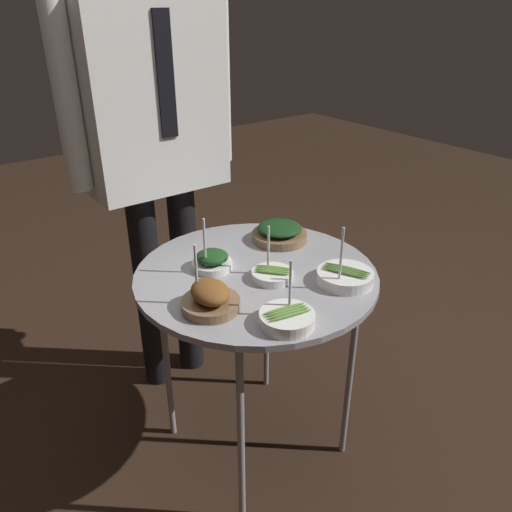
{
  "coord_description": "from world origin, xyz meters",
  "views": [
    {
      "loc": [
        -0.75,
        -0.99,
        1.35
      ],
      "look_at": [
        0.0,
        0.0,
        0.72
      ],
      "focal_mm": 35.0,
      "sensor_mm": 36.0,
      "label": 1
    }
  ],
  "objects_px": {
    "bowl_spinach_back_left": "(280,233)",
    "serving_cart": "(256,285)",
    "bowl_asparagus_back_right": "(272,274)",
    "bowl_asparagus_far_rim": "(345,276)",
    "bowl_asparagus_front_right": "(287,318)",
    "waiter_figure": "(153,120)",
    "bowl_roast_near_rim": "(210,298)",
    "bowl_spinach_front_center": "(212,261)"
  },
  "relations": [
    {
      "from": "bowl_roast_near_rim",
      "to": "bowl_asparagus_front_right",
      "type": "relative_size",
      "value": 1.09
    },
    {
      "from": "bowl_roast_near_rim",
      "to": "bowl_asparagus_front_right",
      "type": "distance_m",
      "value": 0.2
    },
    {
      "from": "serving_cart",
      "to": "bowl_asparagus_front_right",
      "type": "relative_size",
      "value": 4.52
    },
    {
      "from": "serving_cart",
      "to": "waiter_figure",
      "type": "distance_m",
      "value": 0.63
    },
    {
      "from": "bowl_asparagus_back_right",
      "to": "bowl_spinach_back_left",
      "type": "xyz_separation_m",
      "value": [
        0.17,
        0.18,
        0.01
      ]
    },
    {
      "from": "bowl_spinach_back_left",
      "to": "serving_cart",
      "type": "bearing_deg",
      "value": -147.02
    },
    {
      "from": "bowl_spinach_front_center",
      "to": "bowl_spinach_back_left",
      "type": "height_order",
      "value": "bowl_spinach_front_center"
    },
    {
      "from": "bowl_spinach_back_left",
      "to": "bowl_asparagus_far_rim",
      "type": "bearing_deg",
      "value": -95.24
    },
    {
      "from": "bowl_asparagus_far_rim",
      "to": "bowl_asparagus_front_right",
      "type": "xyz_separation_m",
      "value": [
        -0.25,
        -0.06,
        -0.0
      ]
    },
    {
      "from": "bowl_spinach_front_center",
      "to": "bowl_spinach_back_left",
      "type": "bearing_deg",
      "value": 5.85
    },
    {
      "from": "bowl_asparagus_back_right",
      "to": "waiter_figure",
      "type": "relative_size",
      "value": 0.09
    },
    {
      "from": "waiter_figure",
      "to": "bowl_asparagus_back_right",
      "type": "bearing_deg",
      "value": -85.09
    },
    {
      "from": "bowl_spinach_back_left",
      "to": "bowl_roast_near_rim",
      "type": "bearing_deg",
      "value": -152.47
    },
    {
      "from": "bowl_asparagus_back_right",
      "to": "bowl_spinach_front_center",
      "type": "distance_m",
      "value": 0.18
    },
    {
      "from": "serving_cart",
      "to": "bowl_spinach_front_center",
      "type": "relative_size",
      "value": 4.16
    },
    {
      "from": "serving_cart",
      "to": "waiter_figure",
      "type": "xyz_separation_m",
      "value": [
        -0.04,
        0.5,
        0.39
      ]
    },
    {
      "from": "bowl_spinach_back_left",
      "to": "waiter_figure",
      "type": "bearing_deg",
      "value": 120.57
    },
    {
      "from": "bowl_spinach_front_center",
      "to": "bowl_asparagus_front_right",
      "type": "relative_size",
      "value": 1.09
    },
    {
      "from": "bowl_asparagus_front_right",
      "to": "bowl_asparagus_back_right",
      "type": "bearing_deg",
      "value": 60.25
    },
    {
      "from": "bowl_asparagus_far_rim",
      "to": "bowl_asparagus_front_right",
      "type": "distance_m",
      "value": 0.26
    },
    {
      "from": "bowl_spinach_back_left",
      "to": "bowl_asparagus_front_right",
      "type": "bearing_deg",
      "value": -127.43
    },
    {
      "from": "waiter_figure",
      "to": "bowl_spinach_front_center",
      "type": "bearing_deg",
      "value": -97.17
    },
    {
      "from": "bowl_spinach_front_center",
      "to": "waiter_figure",
      "type": "xyz_separation_m",
      "value": [
        0.05,
        0.4,
        0.32
      ]
    },
    {
      "from": "serving_cart",
      "to": "bowl_asparagus_back_right",
      "type": "xyz_separation_m",
      "value": [
        0.01,
        -0.06,
        0.06
      ]
    },
    {
      "from": "bowl_roast_near_rim",
      "to": "bowl_asparagus_front_right",
      "type": "xyz_separation_m",
      "value": [
        0.11,
        -0.17,
        -0.01
      ]
    },
    {
      "from": "serving_cart",
      "to": "bowl_roast_near_rim",
      "type": "relative_size",
      "value": 4.15
    },
    {
      "from": "bowl_spinach_front_center",
      "to": "bowl_spinach_back_left",
      "type": "distance_m",
      "value": 0.27
    },
    {
      "from": "bowl_asparagus_back_right",
      "to": "serving_cart",
      "type": "bearing_deg",
      "value": 100.99
    },
    {
      "from": "serving_cart",
      "to": "bowl_spinach_back_left",
      "type": "bearing_deg",
      "value": 32.98
    },
    {
      "from": "serving_cart",
      "to": "bowl_spinach_back_left",
      "type": "relative_size",
      "value": 3.93
    },
    {
      "from": "bowl_asparagus_back_right",
      "to": "bowl_asparagus_front_right",
      "type": "xyz_separation_m",
      "value": [
        -0.11,
        -0.19,
        0.0
      ]
    },
    {
      "from": "bowl_spinach_front_center",
      "to": "waiter_figure",
      "type": "relative_size",
      "value": 0.1
    },
    {
      "from": "bowl_spinach_front_center",
      "to": "bowl_asparagus_front_right",
      "type": "height_order",
      "value": "bowl_spinach_front_center"
    },
    {
      "from": "serving_cart",
      "to": "bowl_spinach_front_center",
      "type": "xyz_separation_m",
      "value": [
        -0.09,
        0.09,
        0.07
      ]
    },
    {
      "from": "bowl_asparagus_far_rim",
      "to": "bowl_spinach_back_left",
      "type": "bearing_deg",
      "value": 84.76
    },
    {
      "from": "bowl_asparagus_back_right",
      "to": "bowl_spinach_front_center",
      "type": "xyz_separation_m",
      "value": [
        -0.1,
        0.15,
        0.01
      ]
    },
    {
      "from": "bowl_roast_near_rim",
      "to": "bowl_spinach_back_left",
      "type": "bearing_deg",
      "value": 27.53
    },
    {
      "from": "bowl_asparagus_back_right",
      "to": "bowl_asparagus_far_rim",
      "type": "xyz_separation_m",
      "value": [
        0.15,
        -0.13,
        0.0
      ]
    },
    {
      "from": "bowl_asparagus_back_right",
      "to": "bowl_roast_near_rim",
      "type": "distance_m",
      "value": 0.22
    },
    {
      "from": "bowl_asparagus_far_rim",
      "to": "waiter_figure",
      "type": "xyz_separation_m",
      "value": [
        -0.19,
        0.69,
        0.33
      ]
    },
    {
      "from": "bowl_asparagus_back_right",
      "to": "bowl_spinach_front_center",
      "type": "relative_size",
      "value": 0.88
    },
    {
      "from": "bowl_asparagus_front_right",
      "to": "waiter_figure",
      "type": "xyz_separation_m",
      "value": [
        0.06,
        0.75,
        0.33
      ]
    }
  ]
}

